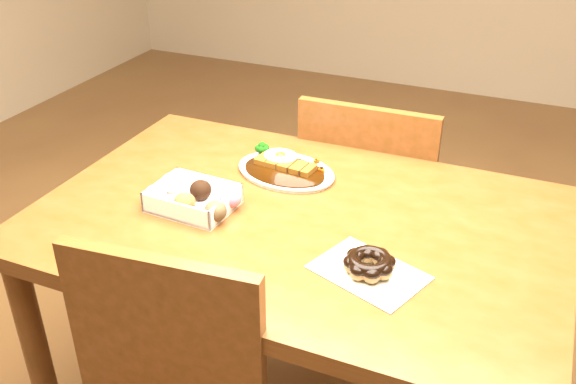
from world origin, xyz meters
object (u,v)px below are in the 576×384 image
at_px(donut_box, 193,197).
at_px(katsu_curry_plate, 285,168).
at_px(table, 297,251).
at_px(pon_de_ring, 369,264).
at_px(chair_far, 372,210).

bearing_deg(donut_box, katsu_curry_plate, 62.18).
xyz_separation_m(table, katsu_curry_plate, (-0.11, 0.18, 0.11)).
height_order(table, katsu_curry_plate, katsu_curry_plate).
relative_size(katsu_curry_plate, donut_box, 1.31).
relative_size(katsu_curry_plate, pon_de_ring, 1.15).
height_order(chair_far, katsu_curry_plate, chair_far).
relative_size(chair_far, pon_de_ring, 3.45).
bearing_deg(table, chair_far, 86.20).
relative_size(table, pon_de_ring, 4.76).
xyz_separation_m(katsu_curry_plate, pon_de_ring, (0.33, -0.33, 0.01)).
distance_m(katsu_curry_plate, pon_de_ring, 0.46).
bearing_deg(pon_de_ring, katsu_curry_plate, 134.75).
bearing_deg(katsu_curry_plate, donut_box, -117.82).
height_order(chair_far, pon_de_ring, chair_far).
bearing_deg(donut_box, pon_de_ring, -10.53).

